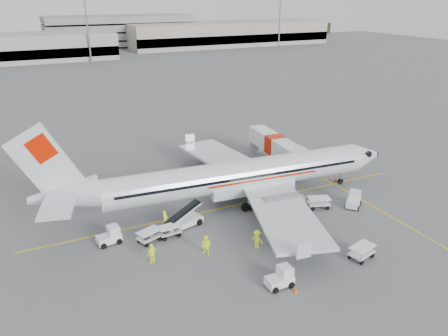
{
  "coord_description": "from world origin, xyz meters",
  "views": [
    {
      "loc": [
        -19.32,
        -38.54,
        21.84
      ],
      "look_at": [
        0.0,
        2.0,
        3.8
      ],
      "focal_mm": 35.0,
      "sensor_mm": 36.0,
      "label": 1
    }
  ],
  "objects_px": {
    "jet_bridge": "(275,151)",
    "tug_mid": "(279,277)",
    "tug_aft": "(109,236)",
    "tug_fore": "(354,200)",
    "aircraft": "(240,156)",
    "belt_loader": "(183,214)"
  },
  "relations": [
    {
      "from": "jet_bridge",
      "to": "tug_mid",
      "type": "height_order",
      "value": "jet_bridge"
    },
    {
      "from": "jet_bridge",
      "to": "tug_aft",
      "type": "xyz_separation_m",
      "value": [
        -24.62,
        -10.68,
        -1.19
      ]
    },
    {
      "from": "tug_fore",
      "to": "jet_bridge",
      "type": "bearing_deg",
      "value": 54.95
    },
    {
      "from": "tug_aft",
      "to": "jet_bridge",
      "type": "bearing_deg",
      "value": 15.77
    },
    {
      "from": "aircraft",
      "to": "tug_fore",
      "type": "distance_m",
      "value": 13.31
    },
    {
      "from": "tug_fore",
      "to": "belt_loader",
      "type": "bearing_deg",
      "value": 128.5
    },
    {
      "from": "jet_bridge",
      "to": "belt_loader",
      "type": "distance_m",
      "value": 20.31
    },
    {
      "from": "belt_loader",
      "to": "tug_aft",
      "type": "distance_m",
      "value": 7.38
    },
    {
      "from": "aircraft",
      "to": "tug_fore",
      "type": "height_order",
      "value": "aircraft"
    },
    {
      "from": "tug_mid",
      "to": "jet_bridge",
      "type": "bearing_deg",
      "value": 58.45
    },
    {
      "from": "tug_fore",
      "to": "tug_aft",
      "type": "bearing_deg",
      "value": 131.86
    },
    {
      "from": "aircraft",
      "to": "tug_fore",
      "type": "bearing_deg",
      "value": -27.53
    },
    {
      "from": "aircraft",
      "to": "belt_loader",
      "type": "xyz_separation_m",
      "value": [
        -7.8,
        -2.65,
        -4.06
      ]
    },
    {
      "from": "jet_bridge",
      "to": "tug_aft",
      "type": "height_order",
      "value": "jet_bridge"
    },
    {
      "from": "aircraft",
      "to": "tug_aft",
      "type": "height_order",
      "value": "aircraft"
    },
    {
      "from": "aircraft",
      "to": "tug_aft",
      "type": "bearing_deg",
      "value": -165.88
    },
    {
      "from": "aircraft",
      "to": "tug_mid",
      "type": "height_order",
      "value": "aircraft"
    },
    {
      "from": "belt_loader",
      "to": "tug_fore",
      "type": "xyz_separation_m",
      "value": [
        18.41,
        -3.9,
        -0.58
      ]
    },
    {
      "from": "aircraft",
      "to": "belt_loader",
      "type": "bearing_deg",
      "value": -157.02
    },
    {
      "from": "aircraft",
      "to": "tug_fore",
      "type": "xyz_separation_m",
      "value": [
        10.61,
        -6.56,
        -4.64
      ]
    },
    {
      "from": "tug_fore",
      "to": "tug_aft",
      "type": "xyz_separation_m",
      "value": [
        -25.77,
        3.9,
        -0.01
      ]
    },
    {
      "from": "aircraft",
      "to": "belt_loader",
      "type": "distance_m",
      "value": 9.18
    }
  ]
}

